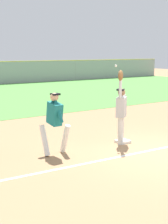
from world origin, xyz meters
TOP-DOWN VIEW (x-y plane):
  - ground_plane at (0.00, 0.00)m, footprint 70.42×70.42m
  - chalk_foul_line at (-4.17, 0.55)m, footprint 11.99×0.65m
  - first_base at (-0.17, 1.45)m, footprint 0.39×0.39m
  - fielder at (-0.31, 1.40)m, footprint 0.76×0.65m
  - runner at (-2.51, 1.59)m, footprint 0.73×0.84m
  - baseball at (-0.38, 1.60)m, footprint 0.07×0.07m
  - parked_car_silver at (9.22, 24.95)m, footprint 4.52×2.36m

SIDE VIEW (x-z plane):
  - ground_plane at x=0.00m, z-range 0.00..0.00m
  - chalk_foul_line at x=-4.17m, z-range 0.00..0.01m
  - first_base at x=-0.17m, z-range 0.00..0.08m
  - parked_car_silver at x=9.22m, z-range 0.05..1.30m
  - runner at x=-2.51m, z-range 0.14..1.86m
  - fielder at x=-0.31m, z-range -0.02..2.26m
  - baseball at x=-0.38m, z-range 2.35..2.43m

